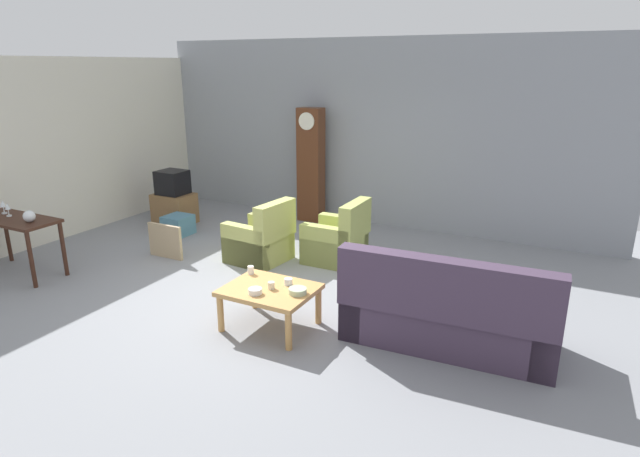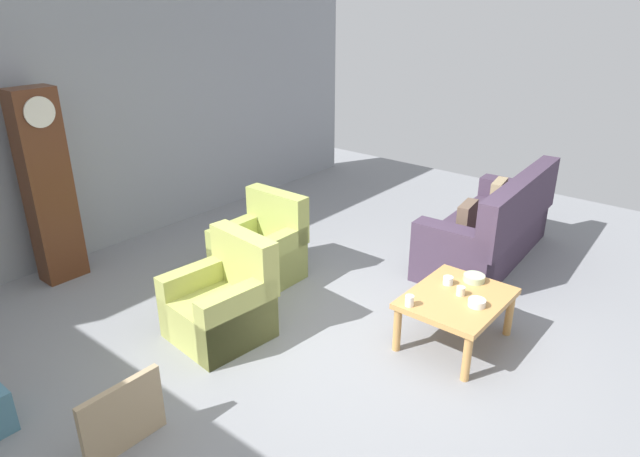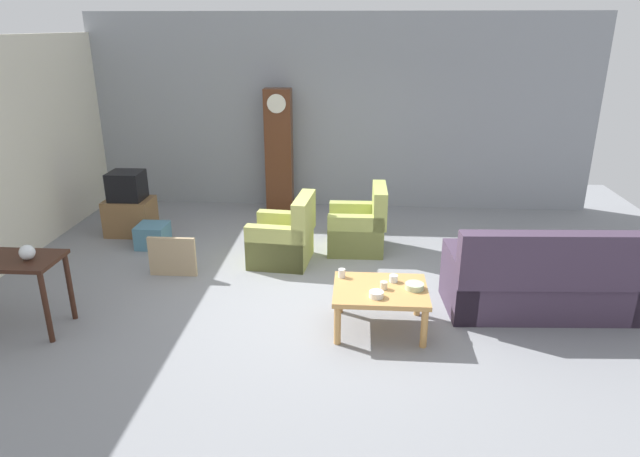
{
  "view_description": "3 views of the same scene",
  "coord_description": "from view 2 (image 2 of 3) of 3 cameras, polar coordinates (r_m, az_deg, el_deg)",
  "views": [
    {
      "loc": [
        3.47,
        -5.06,
        2.77
      ],
      "look_at": [
        0.42,
        0.81,
        0.7
      ],
      "focal_mm": 29.61,
      "sensor_mm": 36.0,
      "label": 1
    },
    {
      "loc": [
        -3.41,
        -2.44,
        2.88
      ],
      "look_at": [
        0.43,
        0.74,
        0.77
      ],
      "focal_mm": 31.39,
      "sensor_mm": 36.0,
      "label": 2
    },
    {
      "loc": [
        0.33,
        -5.79,
        2.99
      ],
      "look_at": [
        -0.1,
        0.26,
        0.75
      ],
      "focal_mm": 31.05,
      "sensor_mm": 36.0,
      "label": 3
    }
  ],
  "objects": [
    {
      "name": "armchair_olive_far",
      "position": [
        6.03,
        -6.03,
        -2.42
      ],
      "size": [
        0.8,
        0.77,
        0.92
      ],
      "color": "#A1AC56",
      "rests_on": "ground_plane"
    },
    {
      "name": "bowl_white_stacked",
      "position": [
        4.87,
        15.7,
        -7.3
      ],
      "size": [
        0.15,
        0.15,
        0.06
      ],
      "primitive_type": "cylinder",
      "color": "white",
      "rests_on": "coffee_table_wood"
    },
    {
      "name": "garage_door_wall",
      "position": [
        7.06,
        -21.01,
        11.04
      ],
      "size": [
        8.4,
        0.16,
        3.2
      ],
      "primitive_type": "cube",
      "color": "gray",
      "rests_on": "ground_plane"
    },
    {
      "name": "framed_picture_leaning",
      "position": [
        4.17,
        -19.43,
        -17.67
      ],
      "size": [
        0.6,
        0.05,
        0.51
      ],
      "primitive_type": "cube",
      "color": "tan",
      "rests_on": "ground_plane"
    },
    {
      "name": "bowl_shallow_green",
      "position": [
        5.26,
        15.43,
        -4.89
      ],
      "size": [
        0.19,
        0.19,
        0.06
      ],
      "primitive_type": "cylinder",
      "color": "#B2C69E",
      "rests_on": "coffee_table_wood"
    },
    {
      "name": "couch_floral",
      "position": [
        6.72,
        16.97,
        -0.16
      ],
      "size": [
        2.15,
        1.0,
        1.04
      ],
      "color": "#423347",
      "rests_on": "ground_plane"
    },
    {
      "name": "cup_blue_rimmed",
      "position": [
        5.15,
        12.92,
        -5.19
      ],
      "size": [
        0.09,
        0.09,
        0.07
      ],
      "primitive_type": "cylinder",
      "color": "silver",
      "rests_on": "coffee_table_wood"
    },
    {
      "name": "cup_cream_tall",
      "position": [
        4.99,
        14.15,
        -6.2
      ],
      "size": [
        0.08,
        0.08,
        0.08
      ],
      "primitive_type": "cylinder",
      "color": "beige",
      "rests_on": "coffee_table_wood"
    },
    {
      "name": "cup_white_porcelain",
      "position": [
        4.74,
        9.11,
        -7.29
      ],
      "size": [
        0.07,
        0.07,
        0.09
      ],
      "primitive_type": "cylinder",
      "color": "white",
      "rests_on": "coffee_table_wood"
    },
    {
      "name": "ground_plane",
      "position": [
        5.09,
        3.35,
        -11.54
      ],
      "size": [
        10.4,
        10.4,
        0.0
      ],
      "primitive_type": "plane",
      "color": "gray"
    },
    {
      "name": "armchair_olive_near",
      "position": [
        5.11,
        -9.92,
        -7.65
      ],
      "size": [
        0.86,
        0.83,
        0.92
      ],
      "color": "tan",
      "rests_on": "ground_plane"
    },
    {
      "name": "coffee_table_wood",
      "position": [
        5.02,
        13.75,
        -7.36
      ],
      "size": [
        0.96,
        0.76,
        0.47
      ],
      "color": "tan",
      "rests_on": "ground_plane"
    },
    {
      "name": "grandfather_clock",
      "position": [
        6.41,
        -26.01,
        3.77
      ],
      "size": [
        0.44,
        0.3,
        2.04
      ],
      "color": "#562D19",
      "rests_on": "ground_plane"
    }
  ]
}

